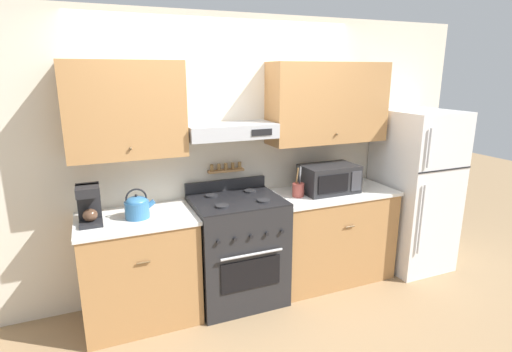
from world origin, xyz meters
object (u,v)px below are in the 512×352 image
at_px(refrigerator, 414,190).
at_px(tea_kettle, 137,206).
at_px(coffee_maker, 89,204).
at_px(stove_range, 238,249).
at_px(microwave, 329,179).
at_px(utensil_crock, 298,189).

distance_m(refrigerator, tea_kettle, 2.83).
distance_m(tea_kettle, coffee_maker, 0.35).
height_order(stove_range, microwave, microwave).
bearing_deg(utensil_crock, coffee_maker, 179.05).
xyz_separation_m(stove_range, coffee_maker, (-1.19, 0.02, 0.58)).
xyz_separation_m(coffee_maker, microwave, (2.14, -0.01, -0.02)).
relative_size(tea_kettle, microwave, 0.46).
xyz_separation_m(stove_range, tea_kettle, (-0.84, -0.01, 0.52)).
xyz_separation_m(coffee_maker, utensil_crock, (1.80, -0.03, -0.08)).
bearing_deg(microwave, stove_range, -179.25).
bearing_deg(microwave, refrigerator, -3.26).
bearing_deg(microwave, utensil_crock, -177.04).
bearing_deg(stove_range, tea_kettle, -179.63).
relative_size(refrigerator, coffee_maker, 5.52).
bearing_deg(tea_kettle, stove_range, 0.37).
relative_size(stove_range, refrigerator, 0.64).
distance_m(stove_range, coffee_maker, 1.33).
distance_m(stove_range, microwave, 1.10).
bearing_deg(utensil_crock, stove_range, 179.49).
height_order(tea_kettle, utensil_crock, utensil_crock).
bearing_deg(microwave, tea_kettle, -179.43).
bearing_deg(utensil_crock, tea_kettle, -180.00).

